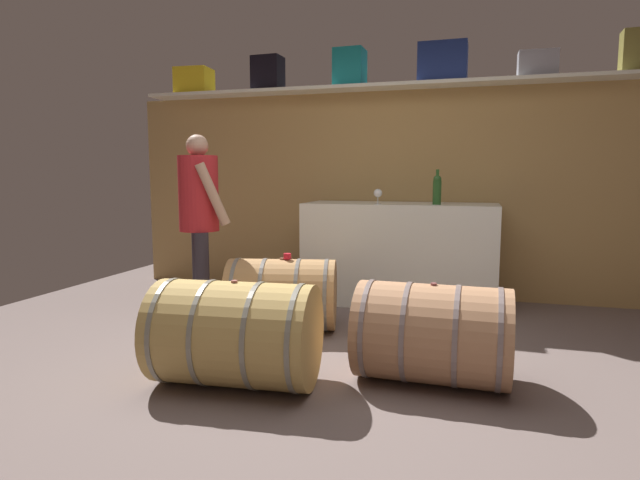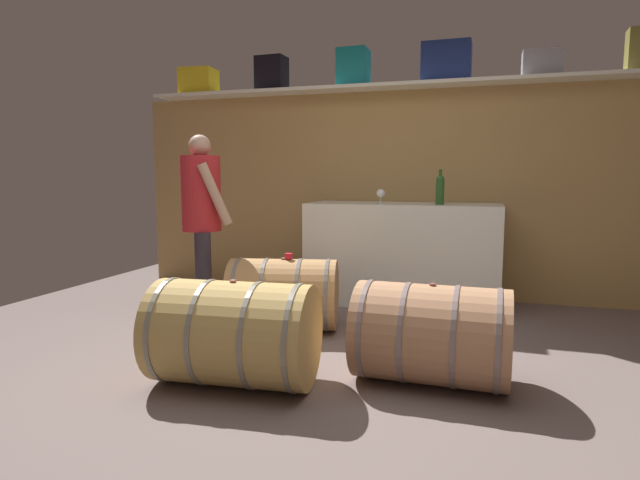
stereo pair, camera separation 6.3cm
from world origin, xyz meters
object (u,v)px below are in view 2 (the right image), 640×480
Objects in this scene: wine_bottle_green at (440,189)px; wine_barrel_far at (234,333)px; toolcase_grey at (542,64)px; tasting_cup at (289,256)px; toolcase_teal at (353,68)px; toolcase_black at (272,74)px; wine_barrel_flank at (431,334)px; winemaker_pouring at (202,207)px; work_cabinet at (402,254)px; toolcase_yellow at (199,82)px; toolcase_navy at (446,63)px; wine_glass at (381,194)px; wine_barrel_near at (284,294)px.

wine_barrel_far is at bearing -114.73° from wine_bottle_green.
tasting_cup is at bearing -144.65° from toolcase_grey.
wine_barrel_far is at bearing -89.85° from toolcase_teal.
toolcase_black reaches higher than wine_barrel_flank.
work_cabinet is at bearing 89.76° from winemaker_pouring.
toolcase_black is 2.54m from toolcase_grey.
toolcase_navy is (2.56, 0.00, 0.04)m from toolcase_yellow.
toolcase_yellow reaches higher than winemaker_pouring.
wine_bottle_green is at bearing -9.97° from toolcase_black.
wine_barrel_flank is (1.07, 0.35, -0.01)m from wine_barrel_far.
tasting_cup is at bearing -120.10° from wine_glass.
wine_barrel_near is at bearing -137.76° from wine_bottle_green.
toolcase_black is 0.19× the size of work_cabinet.
wine_barrel_far is at bearing 1.42° from winemaker_pouring.
wine_barrel_flank reaches higher than wine_barrel_near.
wine_barrel_flank is (0.11, -1.74, -0.78)m from wine_bottle_green.
toolcase_yellow is at bearing -179.19° from toolcase_navy.
toolcase_teal is at bearing 69.58° from wine_barrel_near.
work_cabinet is 1.15× the size of winemaker_pouring.
wine_bottle_green reaches higher than wine_barrel_flank.
toolcase_black is 3.40m from wine_barrel_flank.
wine_barrel_flank is at bearing -43.85° from wine_barrel_near.
wine_glass is 2.19m from wine_barrel_far.
toolcase_teal is 1.16× the size of wine_bottle_green.
wine_bottle_green reaches higher than tasting_cup.
toolcase_yellow reaches higher than wine_barrel_far.
toolcase_black is 2.11m from wine_bottle_green.
wine_barrel_near is at bearing -127.63° from toolcase_navy.
winemaker_pouring is at bearing 172.85° from tasting_cup.
toolcase_yellow is at bearing 171.63° from wine_bottle_green.
wine_barrel_near is at bearing -96.56° from toolcase_teal.
toolcase_navy is at bearing 2.33° from toolcase_black.
work_cabinet is 0.62m from wine_glass.
toolcase_teal is 2.04m from winemaker_pouring.
toolcase_teal reaches higher than wine_barrel_near.
toolcase_navy is 0.50× the size of wine_barrel_flank.
toolcase_navy is 2.61m from wine_barrel_near.
work_cabinet is 12.78× the size of wine_glass.
toolcase_yellow is at bearing 167.70° from wine_glass.
toolcase_navy is 7.47× the size of tasting_cup.
toolcase_teal is 0.88m from toolcase_navy.
toolcase_black is at bearing 103.43° from wine_barrel_near.
winemaker_pouring is at bearing -148.33° from wine_glass.
toolcase_black reaches higher than tasting_cup.
work_cabinet is at bearing 57.93° from tasting_cup.
toolcase_grey is 5.58× the size of tasting_cup.
toolcase_navy is 2.57m from winemaker_pouring.
toolcase_teal is at bearing 108.29° from winemaker_pouring.
tasting_cup is 0.88m from winemaker_pouring.
toolcase_black is 0.96× the size of toolcase_teal.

